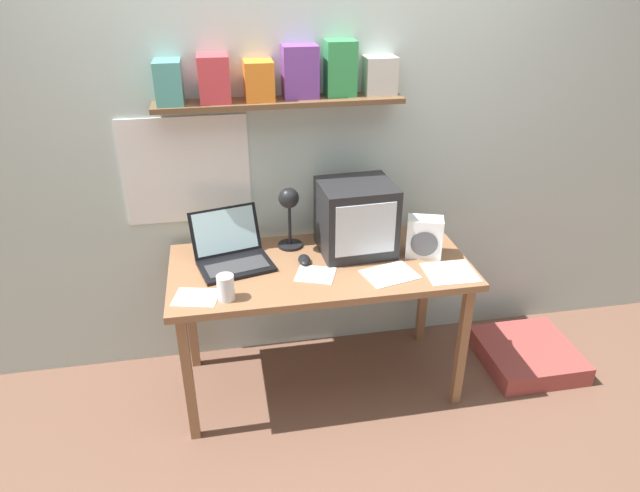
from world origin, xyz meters
TOP-DOWN VIEW (x-y plane):
  - ground_plane at (0.00, 0.00)m, footprint 12.00×12.00m
  - back_wall at (-0.01, 0.41)m, footprint 5.60×0.24m
  - corner_desk at (0.00, 0.00)m, footprint 1.48×0.69m
  - crt_monitor at (0.21, 0.11)m, footprint 0.38×0.35m
  - laptop at (-0.43, 0.10)m, footprint 0.41×0.40m
  - desk_lamp at (-0.13, 0.17)m, footprint 0.13×0.18m
  - juice_glass at (-0.47, -0.24)m, footprint 0.08×0.08m
  - space_heater at (0.53, -0.01)m, footprint 0.20×0.16m
  - computer_mouse at (-0.07, 0.03)m, footprint 0.06×0.11m
  - loose_paper_near_laptop at (0.31, -0.17)m, footprint 0.28×0.24m
  - open_notebook at (0.60, -0.20)m, footprint 0.25×0.22m
  - loose_paper_near_monitor at (-0.04, -0.10)m, footprint 0.23×0.21m
  - printed_handout at (-0.60, -0.20)m, footprint 0.23×0.20m
  - floor_cushion at (1.21, -0.06)m, footprint 0.52×0.52m

SIDE VIEW (x-z plane):
  - ground_plane at x=0.00m, z-range 0.00..0.00m
  - floor_cushion at x=1.21m, z-range 0.00..0.11m
  - corner_desk at x=0.00m, z-range 0.31..1.06m
  - loose_paper_near_laptop at x=0.31m, z-range 0.75..0.75m
  - open_notebook at x=0.60m, z-range 0.75..0.75m
  - loose_paper_near_monitor at x=-0.04m, z-range 0.75..0.75m
  - printed_handout at x=-0.60m, z-range 0.75..0.75m
  - computer_mouse at x=-0.07m, z-range 0.75..0.78m
  - juice_glass at x=-0.47m, z-range 0.74..0.86m
  - laptop at x=-0.43m, z-range 0.69..0.93m
  - space_heater at x=0.53m, z-range 0.75..0.96m
  - crt_monitor at x=0.21m, z-range 0.75..1.12m
  - desk_lamp at x=-0.13m, z-range 0.82..1.17m
  - back_wall at x=-0.01m, z-range 0.01..2.61m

